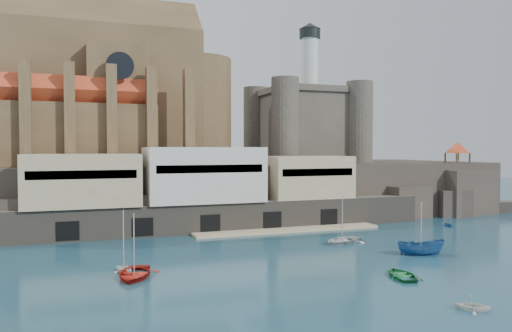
{
  "coord_description": "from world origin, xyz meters",
  "views": [
    {
      "loc": [
        -29.21,
        -52.5,
        12.78
      ],
      "look_at": [
        1.86,
        32.0,
        9.63
      ],
      "focal_mm": 35.0,
      "sensor_mm": 36.0,
      "label": 1
    }
  ],
  "objects": [
    {
      "name": "ground",
      "position": [
        0.0,
        0.0,
        0.0
      ],
      "size": [
        300.0,
        300.0,
        0.0
      ],
      "primitive_type": "plane",
      "color": "#194152",
      "rests_on": "ground"
    },
    {
      "name": "promontory",
      "position": [
        -0.19,
        39.37,
        4.92
      ],
      "size": [
        100.0,
        36.0,
        10.0
      ],
      "color": "black",
      "rests_on": "ground"
    },
    {
      "name": "quay",
      "position": [
        -10.19,
        23.07,
        6.07
      ],
      "size": [
        70.0,
        12.0,
        13.05
      ],
      "color": "#61594D",
      "rests_on": "ground"
    },
    {
      "name": "church",
      "position": [
        -24.13,
        41.85,
        22.13
      ],
      "size": [
        47.0,
        25.93,
        30.51
      ],
      "color": "brown",
      "rests_on": "promontory"
    },
    {
      "name": "castle_keep",
      "position": [
        16.08,
        41.08,
        18.31
      ],
      "size": [
        21.2,
        21.2,
        29.3
      ],
      "color": "#413C33",
      "rests_on": "promontory"
    },
    {
      "name": "rock_outcrop",
      "position": [
        42.0,
        25.84,
        4.02
      ],
      "size": [
        14.5,
        10.5,
        8.7
      ],
      "color": "black",
      "rests_on": "ground"
    },
    {
      "name": "pavilion",
      "position": [
        42.0,
        26.0,
        12.73
      ],
      "size": [
        6.4,
        6.4,
        5.4
      ],
      "color": "brown",
      "rests_on": "rock_outcrop"
    },
    {
      "name": "boat_0",
      "position": [
        -23.64,
        -2.25,
        0.0
      ],
      "size": [
        4.83,
        2.7,
        6.5
      ],
      "primitive_type": "imported",
      "rotation": [
        0.0,
        0.0,
        5.97
      ],
      "color": "red",
      "rests_on": "ground"
    },
    {
      "name": "boat_1",
      "position": [
        0.27,
        -21.87,
        0.0
      ],
      "size": [
        2.74,
        2.84,
        2.84
      ],
      "primitive_type": "imported",
      "rotation": [
        0.0,
        0.0,
        0.85
      ],
      "color": "silver",
      "rests_on": "ground"
    },
    {
      "name": "boat_2",
      "position": [
        9.94,
        -3.5,
        0.0
      ],
      "size": [
        2.8,
        2.76,
        5.72
      ],
      "primitive_type": "imported",
      "rotation": [
        0.0,
        0.0,
        1.23
      ],
      "color": "#235189",
      "rests_on": "ground"
    },
    {
      "name": "boat_3",
      "position": [
        1.41,
        -11.31,
        0.0
      ],
      "size": [
        3.76,
        2.0,
        5.06
      ],
      "primitive_type": "imported",
      "rotation": [
        0.0,
        0.0,
        2.87
      ],
      "color": "#1C7136",
      "rests_on": "ground"
    },
    {
      "name": "boat_4",
      "position": [
        -24.38,
        0.58,
        0.0
      ],
      "size": [
        2.78,
        2.41,
        2.75
      ],
      "primitive_type": "imported",
      "rotation": [
        0.0,
        0.0,
        3.64
      ],
      "color": "white",
      "rests_on": "ground"
    },
    {
      "name": "boat_6",
      "position": [
        4.92,
        6.44,
        0.0
      ],
      "size": [
        2.99,
        4.71,
        6.38
      ],
      "primitive_type": "imported",
      "rotation": [
        0.0,
        0.0,
        5.11
      ],
      "color": "silver",
      "rests_on": "ground"
    },
    {
      "name": "boat_7",
      "position": [
        28.62,
        13.08,
        0.0
      ],
      "size": [
        2.6,
        2.04,
        2.63
      ],
      "primitive_type": "imported",
      "rotation": [
        0.0,
        0.0,
        5.96
      ],
      "color": "#255693",
      "rests_on": "ground"
    }
  ]
}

